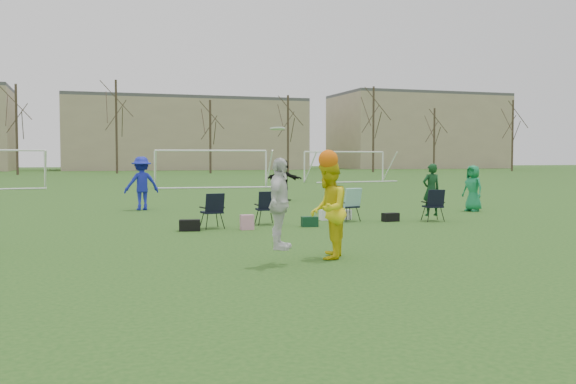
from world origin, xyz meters
name	(u,v)px	position (x,y,z in m)	size (l,w,h in m)	color
ground	(348,276)	(0.00, 0.00, 0.00)	(260.00, 260.00, 0.00)	#214E18
fielder_blue	(142,183)	(-2.02, 14.57, 0.99)	(1.28, 0.73, 1.97)	#1721B0
fielder_green_far	(473,188)	(9.32, 10.36, 0.83)	(0.81, 0.53, 1.66)	#167F4B
fielder_black	(283,180)	(4.51, 17.99, 0.94)	(1.74, 0.55, 1.88)	black
center_contest	(312,206)	(-0.02, 1.66, 1.02)	(2.04, 1.53, 2.48)	white
sideline_setup	(337,205)	(3.06, 7.95, 0.53)	(8.16, 2.09, 1.75)	#103C1B
goal_mid	(212,158)	(4.00, 32.00, 1.92)	(7.40, 0.63, 2.46)	white
goal_right	(345,158)	(16.00, 38.00, 1.92)	(7.35, 1.14, 2.46)	white
tree_line	(119,131)	(0.24, 69.85, 5.09)	(110.28, 3.28, 11.40)	#382B21
building_row	(152,133)	(6.73, 96.00, 5.99)	(126.00, 16.00, 13.00)	tan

